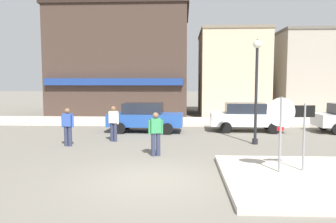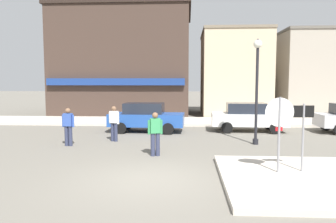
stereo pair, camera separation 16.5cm
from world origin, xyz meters
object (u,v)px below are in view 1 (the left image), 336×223
(one_way_sign, at_px, (304,130))
(pedestrian_kerb_side, at_px, (114,123))
(parked_car_nearest, at_px, (145,117))
(lamp_post, at_px, (257,76))
(pedestrian_crossing_far, at_px, (68,126))
(parked_car_second, at_px, (247,117))
(pedestrian_crossing_near, at_px, (156,133))
(stop_sign, at_px, (281,124))

(one_way_sign, relative_size, pedestrian_kerb_side, 1.30)
(parked_car_nearest, bearing_deg, one_way_sign, -55.29)
(lamp_post, distance_m, pedestrian_kerb_side, 6.65)
(lamp_post, relative_size, pedestrian_crossing_far, 2.82)
(parked_car_second, height_order, pedestrian_crossing_near, pedestrian_crossing_near)
(pedestrian_crossing_near, relative_size, pedestrian_kerb_side, 1.00)
(stop_sign, bearing_deg, lamp_post, 85.72)
(stop_sign, height_order, parked_car_nearest, stop_sign)
(stop_sign, height_order, lamp_post, lamp_post)
(parked_car_nearest, distance_m, pedestrian_kerb_side, 3.11)
(pedestrian_crossing_near, bearing_deg, parked_car_second, 54.28)
(one_way_sign, relative_size, parked_car_second, 0.52)
(parked_car_second, xyz_separation_m, pedestrian_crossing_far, (-8.34, -4.59, 0.06))
(parked_car_second, xyz_separation_m, pedestrian_crossing_near, (-4.48, -6.23, 0.06))
(pedestrian_crossing_near, bearing_deg, one_way_sign, -27.01)
(parked_car_second, xyz_separation_m, pedestrian_kerb_side, (-6.65, -3.41, 0.06))
(stop_sign, xyz_separation_m, lamp_post, (0.37, 4.93, 1.44))
(parked_car_nearest, relative_size, pedestrian_kerb_side, 2.53)
(pedestrian_crossing_near, bearing_deg, lamp_post, 30.93)
(parked_car_second, height_order, pedestrian_kerb_side, pedestrian_kerb_side)
(stop_sign, xyz_separation_m, parked_car_nearest, (-4.84, 8.19, -0.71))
(stop_sign, bearing_deg, pedestrian_kerb_side, 138.35)
(stop_sign, height_order, one_way_sign, stop_sign)
(parked_car_nearest, height_order, parked_car_second, same)
(stop_sign, height_order, parked_car_second, stop_sign)
(one_way_sign, bearing_deg, parked_car_nearest, 124.71)
(stop_sign, relative_size, parked_car_nearest, 0.57)
(stop_sign, bearing_deg, one_way_sign, 13.04)
(parked_car_second, bearing_deg, lamp_post, -95.24)
(parked_car_nearest, height_order, pedestrian_crossing_near, pedestrian_crossing_near)
(pedestrian_kerb_side, bearing_deg, parked_car_nearest, 69.35)
(parked_car_nearest, height_order, pedestrian_crossing_far, pedestrian_crossing_far)
(parked_car_second, bearing_deg, one_way_sign, -89.94)
(stop_sign, height_order, pedestrian_kerb_side, stop_sign)
(lamp_post, relative_size, pedestrian_crossing_near, 2.82)
(one_way_sign, xyz_separation_m, pedestrian_kerb_side, (-6.66, 5.11, -0.46))
(pedestrian_kerb_side, bearing_deg, lamp_post, -3.13)
(lamp_post, height_order, pedestrian_kerb_side, lamp_post)
(pedestrian_crossing_far, bearing_deg, pedestrian_kerb_side, 34.96)
(pedestrian_kerb_side, bearing_deg, pedestrian_crossing_near, -52.48)
(pedestrian_crossing_near, distance_m, pedestrian_crossing_far, 4.19)
(one_way_sign, distance_m, pedestrian_kerb_side, 8.40)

